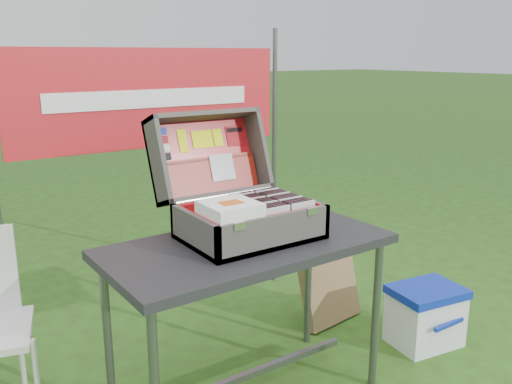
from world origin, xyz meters
TOP-DOWN VIEW (x-y plane):
  - table at (-0.04, 0.07)m, footprint 1.23×0.64m
  - table_top at (-0.04, 0.07)m, footprint 1.23×0.64m
  - table_leg_fr at (0.51, -0.18)m, footprint 0.04×0.04m
  - table_leg_bl at (-0.59, 0.31)m, footprint 0.04×0.04m
  - table_leg_br at (0.51, 0.31)m, footprint 0.04×0.04m
  - table_brace at (-0.04, 0.07)m, footprint 1.07×0.03m
  - suitcase at (-0.00, 0.16)m, footprint 0.56×0.56m
  - suitcase_base_bottom at (-0.00, 0.10)m, footprint 0.56×0.40m
  - suitcase_base_wall_front at (-0.00, -0.09)m, footprint 0.56×0.02m
  - suitcase_base_wall_back at (-0.00, 0.29)m, footprint 0.56×0.02m
  - suitcase_base_wall_left at (-0.27, 0.10)m, footprint 0.02×0.40m
  - suitcase_base_wall_right at (0.26, 0.10)m, footprint 0.02×0.40m
  - suitcase_liner_floor at (-0.00, 0.10)m, footprint 0.52×0.36m
  - suitcase_latch_left at (-0.18, -0.10)m, footprint 0.05×0.01m
  - suitcase_latch_right at (0.18, -0.10)m, footprint 0.05×0.01m
  - suitcase_hinge at (-0.00, 0.30)m, footprint 0.50×0.02m
  - suitcase_lid_back at (-0.00, 0.50)m, footprint 0.56×0.16m
  - suitcase_lid_rim_far at (-0.00, 0.50)m, footprint 0.56×0.15m
  - suitcase_lid_rim_near at (-0.00, 0.38)m, footprint 0.56×0.15m
  - suitcase_lid_rim_left at (-0.27, 0.44)m, footprint 0.02×0.28m
  - suitcase_lid_rim_right at (0.26, 0.44)m, footprint 0.02×0.28m
  - suitcase_lid_liner at (-0.00, 0.49)m, footprint 0.51×0.12m
  - suitcase_liner_wall_front at (-0.00, -0.07)m, footprint 0.52×0.01m
  - suitcase_liner_wall_back at (-0.00, 0.28)m, footprint 0.52×0.01m
  - suitcase_liner_wall_left at (-0.26, 0.10)m, footprint 0.01×0.36m
  - suitcase_liner_wall_right at (0.25, 0.10)m, footprint 0.01×0.36m
  - suitcase_lid_pocket at (-0.00, 0.44)m, footprint 0.50×0.08m
  - suitcase_pocket_edge at (-0.00, 0.46)m, footprint 0.49×0.03m
  - suitcase_pocket_cd at (0.06, 0.43)m, footprint 0.13×0.05m
  - lid_sticker_cc_a at (-0.21, 0.53)m, footprint 0.06×0.01m
  - lid_sticker_cc_b at (-0.21, 0.52)m, footprint 0.06×0.01m
  - lid_sticker_cc_c at (-0.21, 0.50)m, footprint 0.06×0.01m
  - lid_sticker_cc_d at (-0.21, 0.49)m, footprint 0.06×0.01m
  - lid_card_neon_tall at (-0.11, 0.51)m, footprint 0.05×0.04m
  - lid_card_neon_main at (-0.00, 0.51)m, footprint 0.11×0.03m
  - lid_card_neon_small at (0.08, 0.51)m, footprint 0.05×0.03m
  - lid_sticker_band at (0.18, 0.51)m, footprint 0.10×0.04m
  - lid_sticker_band_bar at (0.18, 0.52)m, footprint 0.09×0.01m
  - cd_left_0 at (0.03, -0.05)m, footprint 0.12×0.01m
  - cd_left_1 at (0.03, -0.03)m, footprint 0.12×0.01m
  - cd_left_2 at (0.03, -0.01)m, footprint 0.12×0.01m
  - cd_left_3 at (0.03, 0.02)m, footprint 0.12×0.01m
  - cd_left_4 at (0.03, 0.04)m, footprint 0.12×0.01m
  - cd_left_5 at (0.03, 0.06)m, footprint 0.12×0.01m
  - cd_left_6 at (0.03, 0.08)m, footprint 0.12×0.01m
  - cd_left_7 at (0.03, 0.10)m, footprint 0.12×0.01m
  - cd_left_8 at (0.03, 0.13)m, footprint 0.12×0.01m
  - cd_left_9 at (0.03, 0.15)m, footprint 0.12×0.01m
  - cd_left_10 at (0.03, 0.17)m, footprint 0.12×0.01m
  - cd_left_11 at (0.03, 0.19)m, footprint 0.12×0.01m
  - cd_left_12 at (0.03, 0.21)m, footprint 0.12×0.01m
  - cd_left_13 at (0.03, 0.24)m, footprint 0.12×0.01m
  - cd_right_0 at (0.17, -0.05)m, footprint 0.12×0.01m
  - cd_right_1 at (0.17, -0.03)m, footprint 0.12×0.01m
  - cd_right_2 at (0.17, -0.01)m, footprint 0.12×0.01m
  - cd_right_3 at (0.17, 0.02)m, footprint 0.12×0.01m
  - cd_right_4 at (0.17, 0.04)m, footprint 0.12×0.01m
  - cd_right_5 at (0.17, 0.06)m, footprint 0.12×0.01m
  - cd_right_6 at (0.17, 0.08)m, footprint 0.12×0.01m
  - cd_right_7 at (0.17, 0.10)m, footprint 0.12×0.01m
  - cd_right_8 at (0.17, 0.13)m, footprint 0.12×0.01m
  - cd_right_9 at (0.17, 0.15)m, footprint 0.12×0.01m
  - cd_right_10 at (0.17, 0.17)m, footprint 0.12×0.01m
  - cd_right_11 at (0.17, 0.19)m, footprint 0.12×0.01m
  - cd_right_12 at (0.17, 0.21)m, footprint 0.12×0.01m
  - cd_right_13 at (0.17, 0.24)m, footprint 0.12×0.01m
  - songbook_0 at (-0.15, 0.03)m, footprint 0.21×0.21m
  - songbook_1 at (-0.15, 0.03)m, footprint 0.21×0.21m
  - songbook_2 at (-0.15, 0.03)m, footprint 0.21×0.21m
  - songbook_3 at (-0.15, 0.03)m, footprint 0.21×0.21m
  - songbook_4 at (-0.15, 0.03)m, footprint 0.21×0.21m
  - songbook_5 at (-0.15, 0.03)m, footprint 0.21×0.21m
  - songbook_6 at (-0.15, 0.03)m, footprint 0.21×0.21m
  - songbook_7 at (-0.15, 0.03)m, footprint 0.21×0.21m
  - songbook_8 at (-0.15, 0.03)m, footprint 0.21×0.21m
  - songbook_9 at (-0.15, 0.03)m, footprint 0.21×0.21m
  - songbook_graphic at (-0.15, 0.02)m, footprint 0.09×0.07m
  - cooler at (1.03, -0.06)m, footprint 0.41×0.33m
  - cooler_body at (1.03, -0.06)m, footprint 0.39×0.31m
  - cooler_lid at (1.03, -0.06)m, footprint 0.41×0.33m
  - cooler_handle at (1.03, -0.21)m, footprint 0.22×0.02m
  - chair_leg_br at (-0.88, 0.69)m, footprint 0.02×0.02m
  - chair_upright_right at (-0.88, 0.71)m, footprint 0.02×0.02m
  - cardboard_box at (0.77, 0.43)m, footprint 0.42×0.22m
  - banner_post_right at (0.85, 1.10)m, footprint 0.03×0.03m
  - banner at (0.00, 1.09)m, footprint 1.60×0.02m
  - banner_text at (0.00, 1.08)m, footprint 1.20×0.00m

SIDE VIEW (x-z plane):
  - table_brace at x=-0.04m, z-range 0.10..0.14m
  - cooler_body at x=1.03m, z-range 0.00..0.28m
  - cooler at x=1.03m, z-range 0.00..0.33m
  - cooler_handle at x=1.03m, z-range 0.17..0.19m
  - chair_leg_br at x=-0.88m, z-range 0.00..0.42m
  - cardboard_box at x=0.77m, z-range 0.00..0.43m
  - cooler_lid at x=1.03m, z-range 0.28..0.33m
  - table_leg_fr at x=0.51m, z-range 0.00..0.72m
  - table_leg_bl at x=-0.59m, z-range 0.00..0.72m
  - table_leg_br at x=0.51m, z-range 0.00..0.72m
  - table at x=-0.04m, z-range 0.00..0.76m
  - chair_upright_right at x=-0.88m, z-range 0.42..0.82m
  - table_top at x=-0.04m, z-range 0.72..0.76m
  - suitcase_base_bottom at x=0.00m, z-range 0.76..0.79m
  - suitcase_liner_floor at x=0.00m, z-range 0.79..0.79m
  - suitcase_base_wall_front at x=0.00m, z-range 0.76..0.91m
  - suitcase_base_wall_back at x=0.00m, z-range 0.76..0.91m
  - suitcase_base_wall_left at x=-0.27m, z-range 0.76..0.91m
  - suitcase_base_wall_right at x=0.26m, z-range 0.76..0.91m
  - suitcase_liner_wall_front at x=0.00m, z-range 0.79..0.91m
  - suitcase_liner_wall_back at x=0.00m, z-range 0.79..0.91m
  - suitcase_liner_wall_left at x=-0.26m, z-range 0.79..0.91m
  - suitcase_liner_wall_right at x=0.25m, z-range 0.79..0.91m
  - banner_post_right at x=0.85m, z-range 0.00..1.70m
  - cd_left_0 at x=0.03m, z-range 0.79..0.93m
  - cd_left_1 at x=0.03m, z-range 0.79..0.93m
  - cd_left_2 at x=0.03m, z-range 0.79..0.93m
  - cd_left_3 at x=0.03m, z-range 0.79..0.93m
  - cd_left_4 at x=0.03m, z-range 0.79..0.93m
  - cd_left_5 at x=0.03m, z-range 0.79..0.93m
  - cd_left_6 at x=0.03m, z-range 0.79..0.93m
  - cd_left_7 at x=0.03m, z-range 0.79..0.93m
  - cd_left_8 at x=0.03m, z-range 0.79..0.93m
  - cd_left_9 at x=0.03m, z-range 0.79..0.93m
  - cd_left_10 at x=0.03m, z-range 0.79..0.93m
  - cd_left_11 at x=0.03m, z-range 0.79..0.93m
  - cd_left_12 at x=0.03m, z-range 0.79..0.93m
  - cd_left_13 at x=0.03m, z-range 0.79..0.93m
  - cd_right_0 at x=0.17m, z-range 0.79..0.93m
  - cd_right_1 at x=0.17m, z-range 0.79..0.93m
  - cd_right_2 at x=0.17m, z-range 0.79..0.93m
  - cd_right_3 at x=0.17m, z-range 0.79..0.93m
  - cd_right_4 at x=0.17m, z-range 0.79..0.93m
  - cd_right_5 at x=0.17m, z-range 0.79..0.93m
  - cd_right_6 at x=0.17m, z-range 0.79..0.93m
  - cd_right_7 at x=0.17m, z-range 0.79..0.93m
  - cd_right_8 at x=0.17m, z-range 0.79..0.93m
  - cd_right_9 at x=0.17m, z-range 0.79..0.93m
  - cd_right_10 at x=0.17m, z-range 0.79..0.93m
  - cd_right_11 at x=0.17m, z-range 0.79..0.93m
  - cd_right_12 at x=0.17m, z-range 0.79..0.93m
  - cd_right_13 at x=0.17m, z-range 0.79..0.93m
  - suitcase_lid_rim_near at x=0.00m, z-range 0.86..0.93m
  - suitcase_latch_left at x=-0.18m, z-range 0.89..0.92m
  - suitcase_latch_right at x=0.18m, z-range 0.89..0.92m
  - suitcase_hinge at x=0.00m, z-range 0.91..0.92m
  - songbook_0 at x=-0.15m, z-range 0.91..0.92m
  - songbook_1 at x=-0.15m, z-range 0.92..0.92m
  - songbook_2 at x=-0.15m, z-range 0.92..0.93m
  - songbook_3 at x=-0.15m, z-range 0.93..0.93m
  - songbook_4 at x=-0.15m, z-range 0.93..0.94m
  - songbook_5 at x=-0.15m, z-range 0.94..0.94m
  - songbook_6 at x=-0.15m, z-range 0.94..0.95m
  - songbook_7 at x=-0.15m, z-range 0.95..0.95m
  - songbook_8 at x=-0.15m, z-range 0.95..0.96m
  - songbook_9 at x=-0.15m, z-range 0.96..0.96m
  - songbook_graphic at x=-0.15m, z-range 0.96..0.97m
  - suitcase_lid_pocket at x=0.00m, z-range 0.90..1.06m
  - suitcase_pocket_cd at x=0.06m, z-range 0.95..1.07m
  - suitcase at x=0.00m, z-range 0.76..1.27m
  - suitcase_lid_back at x=0.00m, z-range 0.86..1.25m
  - suitcase_pocket_edge at x=0.00m, z-range 1.04..1.07m
  - suitcase_lid_liner at x=0.00m, z-range 0.89..1.23m
  - suitcase_lid_rim_left at x=-0.27m, z-range 0.86..1.29m
  - suitcase_lid_rim_right at x=0.26m, z-range 0.86..1.29m
  - lid_sticker_cc_d at x=-0.21m, z-range 1.07..1.10m
  - lid_sticker_cc_c at x=-0.21m, z-range 1.11..1.14m
  - lid_card_neon_tall at x=-0.11m, z-range 1.09..1.20m
  - lid_card_neon_main at x=0.00m, z-range 1.10..1.19m
  - lid_card_neon_small at x=0.08m, z-range 1.10..1.19m
  - lid_sticker_band at x=0.18m, z-range 1.10..1.19m
  - lid_sticker_cc_b at x=-0.21m, z-range 1.14..1.18m
  - lid_sticker_band_bar at x=0.18m, z-range 1.16..1.18m
  - lid_sticker_cc_a at x=-0.21m, z-range 1.18..1.21m
  - suitcase_lid_rim_far at x=0.00m, z-range 1.22..1.29m
  - banner at x=0.00m, z-range 1.02..1.58m
  - banner_text at x=0.00m, z-range 1.25..1.35m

